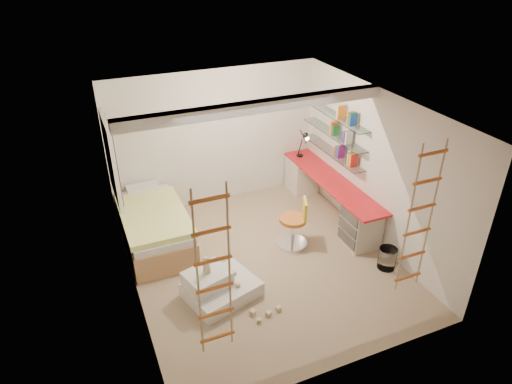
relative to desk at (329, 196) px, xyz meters
name	(u,v)px	position (x,y,z in m)	size (l,w,h in m)	color
floor	(263,262)	(-1.72, -0.86, -0.40)	(4.50, 4.50, 0.00)	#9E8266
ceiling_beam	(256,107)	(-1.72, -0.56, 2.12)	(4.00, 0.18, 0.16)	white
window_frame	(111,159)	(-3.69, 0.64, 1.15)	(0.06, 1.15, 1.35)	white
window_blind	(113,159)	(-3.65, 0.64, 1.15)	(0.02, 1.00, 1.20)	#4C2D1E
rope_ladder_left	(214,275)	(-3.07, -2.61, 1.11)	(0.41, 0.04, 2.13)	#BF5B20
rope_ladder_right	(419,220)	(-0.37, -2.61, 1.11)	(0.41, 0.04, 2.13)	#BF5720
waste_bin	(387,258)	(0.03, -1.74, -0.23)	(0.29, 0.29, 0.36)	white
desk	(329,196)	(0.00, 0.00, 0.00)	(0.56, 2.80, 0.75)	red
shelves	(334,134)	(0.15, 0.27, 1.10)	(0.25, 1.80, 0.71)	white
bed	(154,226)	(-3.20, 0.36, -0.07)	(1.02, 2.00, 0.69)	#AD7F51
task_lamp	(305,141)	(-0.05, 0.96, 0.73)	(0.14, 0.36, 0.57)	black
swivel_chair	(294,229)	(-1.04, -0.62, -0.08)	(0.68, 0.68, 0.88)	#BD6424
play_platform	(218,287)	(-2.64, -1.32, -0.23)	(1.17, 1.02, 0.44)	silver
toy_blocks	(234,289)	(-2.48, -1.58, -0.12)	(0.94, 0.89, 0.71)	#CCB284
books	(334,130)	(0.15, 0.27, 1.17)	(0.14, 0.64, 0.92)	red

